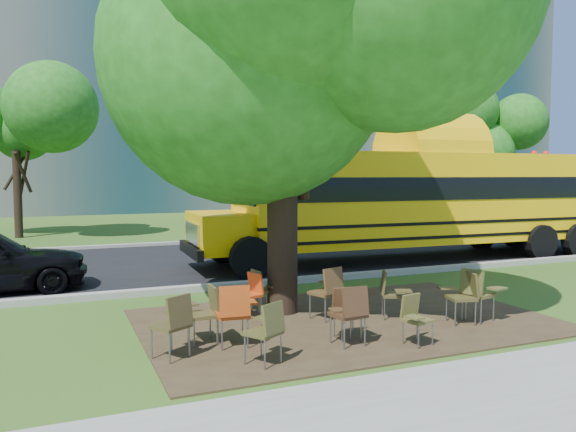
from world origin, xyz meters
name	(u,v)px	position (x,y,z in m)	size (l,w,h in m)	color
ground	(282,320)	(0.00, 0.00, 0.00)	(160.00, 160.00, 0.00)	#294F18
dirt_patch	(346,321)	(1.00, -0.50, 0.01)	(7.00, 4.50, 0.03)	#382819
asphalt_road	(192,262)	(0.00, 7.00, 0.02)	(80.00, 8.00, 0.04)	black
kerb_near	(232,285)	(0.00, 3.00, 0.07)	(80.00, 0.25, 0.14)	gray
kerb_far	(166,244)	(0.00, 11.10, 0.07)	(80.00, 0.25, 0.14)	gray
building_right	(366,69)	(24.00, 38.00, 12.50)	(30.00, 16.00, 25.00)	slate
bg_tree_2	(15,133)	(-5.00, 16.00, 4.21)	(4.80, 4.80, 6.62)	black
bg_tree_3	(329,120)	(8.00, 14.00, 5.03)	(5.60, 5.60, 7.84)	black
bg_tree_4	(483,138)	(16.00, 13.00, 4.34)	(5.00, 5.00, 6.85)	black
main_tree	(282,29)	(0.19, 0.45, 5.15)	(7.20, 7.20, 8.77)	black
school_bus	(426,199)	(6.69, 4.95, 1.84)	(13.10, 3.36, 3.18)	#F8BB07
chair_0	(174,319)	(-2.17, -1.39, 0.57)	(0.62, 0.77, 0.93)	#44391D
chair_1	(235,309)	(-1.25, -1.22, 0.60)	(0.68, 0.57, 0.97)	#A43D11
chair_2	(267,326)	(-1.07, -2.11, 0.55)	(0.59, 0.73, 0.88)	#47441E
chair_3	(345,308)	(0.46, -1.46, 0.50)	(0.56, 0.47, 0.81)	#4A301A
chair_4	(351,309)	(0.37, -1.83, 0.58)	(0.62, 0.60, 0.94)	#402716
chair_5	(415,315)	(1.27, -2.14, 0.48)	(0.52, 0.54, 0.77)	brown
chair_6	(463,292)	(2.76, -1.45, 0.56)	(0.54, 0.70, 0.91)	#443E1D
chair_7	(478,290)	(3.05, -1.47, 0.59)	(0.69, 0.65, 0.95)	brown
chair_8	(205,308)	(-1.60, -0.84, 0.55)	(0.54, 0.58, 0.90)	#49401F
chair_9	(250,290)	(-0.47, 0.40, 0.50)	(0.63, 0.55, 0.81)	#BE3F14
chair_10	(261,287)	(-0.17, 0.60, 0.50)	(0.53, 0.54, 0.82)	#4A3E20
chair_11	(329,288)	(0.74, -0.35, 0.59)	(0.66, 0.73, 0.96)	#4F371C
chair_12	(391,290)	(1.77, -0.72, 0.54)	(0.56, 0.72, 0.87)	#423A1C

